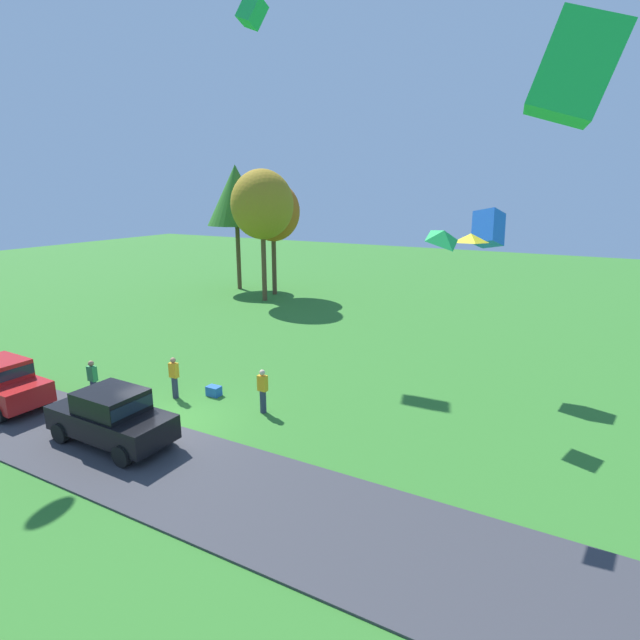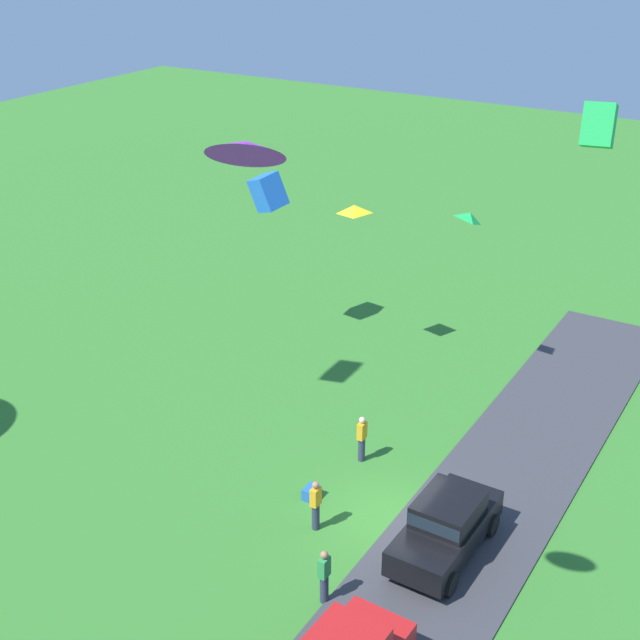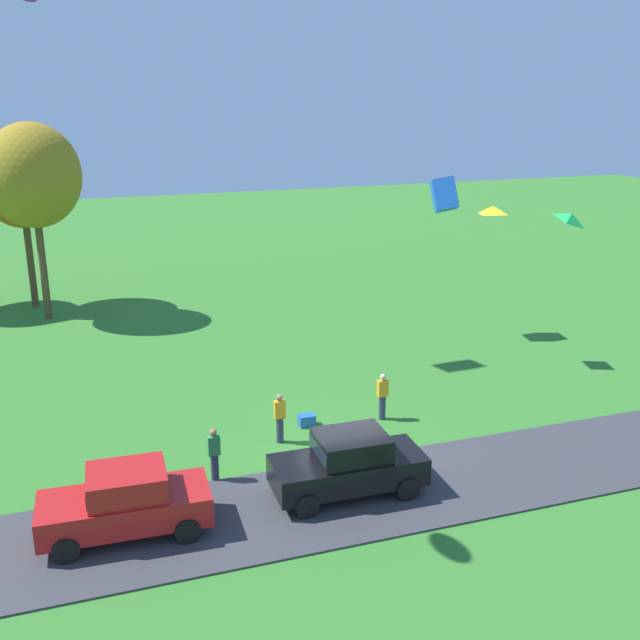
{
  "view_description": "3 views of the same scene",
  "coord_description": "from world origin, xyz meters",
  "px_view_note": "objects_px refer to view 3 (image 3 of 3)",
  "views": [
    {
      "loc": [
        12.63,
        -11.81,
        8.14
      ],
      "look_at": [
        2.61,
        6.54,
        2.69
      ],
      "focal_mm": 28.0,
      "sensor_mm": 36.0,
      "label": 1
    },
    {
      "loc": [
        -20.06,
        -9.53,
        17.38
      ],
      "look_at": [
        1.26,
        3.36,
        5.55
      ],
      "focal_mm": 50.0,
      "sensor_mm": 36.0,
      "label": 2
    },
    {
      "loc": [
        -7.42,
        -19.85,
        11.46
      ],
      "look_at": [
        0.48,
        3.53,
        3.55
      ],
      "focal_mm": 42.0,
      "sensor_mm": 36.0,
      "label": 3
    }
  ],
  "objects_px": {
    "kite_diamond_topmost": "(493,210)",
    "tree_lone_near": "(21,183)",
    "car_sedan_far_end": "(126,500)",
    "person_beside_suv": "(280,418)",
    "car_sedan_mid_row": "(349,462)",
    "kite_box_high_right": "(444,195)",
    "person_on_lawn": "(214,454)",
    "tree_right_of_center": "(33,176)",
    "person_watching_sky": "(382,396)",
    "cooler_box": "(307,420)",
    "kite_diamond_high_left": "(572,218)"
  },
  "relations": [
    {
      "from": "kite_diamond_high_left",
      "to": "person_on_lawn",
      "type": "bearing_deg",
      "value": -172.69
    },
    {
      "from": "car_sedan_far_end",
      "to": "person_watching_sky",
      "type": "distance_m",
      "value": 10.18
    },
    {
      "from": "person_beside_suv",
      "to": "person_on_lawn",
      "type": "relative_size",
      "value": 1.0
    },
    {
      "from": "car_sedan_far_end",
      "to": "kite_box_high_right",
      "type": "bearing_deg",
      "value": 38.62
    },
    {
      "from": "person_beside_suv",
      "to": "kite_diamond_topmost",
      "type": "distance_m",
      "value": 12.55
    },
    {
      "from": "car_sedan_far_end",
      "to": "cooler_box",
      "type": "height_order",
      "value": "car_sedan_far_end"
    },
    {
      "from": "tree_lone_near",
      "to": "car_sedan_far_end",
      "type": "bearing_deg",
      "value": -83.06
    },
    {
      "from": "car_sedan_far_end",
      "to": "person_beside_suv",
      "type": "height_order",
      "value": "car_sedan_far_end"
    },
    {
      "from": "tree_right_of_center",
      "to": "kite_diamond_high_left",
      "type": "xyz_separation_m",
      "value": [
        17.95,
        -17.12,
        -0.17
      ]
    },
    {
      "from": "person_beside_suv",
      "to": "person_watching_sky",
      "type": "bearing_deg",
      "value": 8.19
    },
    {
      "from": "kite_diamond_topmost",
      "to": "tree_lone_near",
      "type": "bearing_deg",
      "value": 141.04
    },
    {
      "from": "person_beside_suv",
      "to": "tree_right_of_center",
      "type": "distance_m",
      "value": 19.55
    },
    {
      "from": "car_sedan_far_end",
      "to": "tree_right_of_center",
      "type": "distance_m",
      "value": 21.81
    },
    {
      "from": "person_beside_suv",
      "to": "person_on_lawn",
      "type": "xyz_separation_m",
      "value": [
        -2.53,
        -1.82,
        0.0
      ]
    },
    {
      "from": "car_sedan_far_end",
      "to": "person_watching_sky",
      "type": "height_order",
      "value": "car_sedan_far_end"
    },
    {
      "from": "person_on_lawn",
      "to": "kite_diamond_topmost",
      "type": "xyz_separation_m",
      "value": [
        12.81,
        6.32,
        5.62
      ]
    },
    {
      "from": "car_sedan_far_end",
      "to": "kite_box_high_right",
      "type": "height_order",
      "value": "kite_box_high_right"
    },
    {
      "from": "car_sedan_far_end",
      "to": "tree_right_of_center",
      "type": "xyz_separation_m",
      "value": [
        -2.15,
        20.84,
        6.07
      ]
    },
    {
      "from": "person_beside_suv",
      "to": "kite_diamond_topmost",
      "type": "relative_size",
      "value": 1.66
    },
    {
      "from": "car_sedan_far_end",
      "to": "kite_diamond_topmost",
      "type": "distance_m",
      "value": 18.46
    },
    {
      "from": "person_beside_suv",
      "to": "person_on_lawn",
      "type": "bearing_deg",
      "value": -144.38
    },
    {
      "from": "tree_right_of_center",
      "to": "person_on_lawn",
      "type": "bearing_deg",
      "value": -75.48
    },
    {
      "from": "person_beside_suv",
      "to": "person_watching_sky",
      "type": "xyz_separation_m",
      "value": [
        3.91,
        0.56,
        0.0
      ]
    },
    {
      "from": "person_on_lawn",
      "to": "kite_diamond_topmost",
      "type": "distance_m",
      "value": 15.35
    },
    {
      "from": "tree_right_of_center",
      "to": "kite_box_high_right",
      "type": "bearing_deg",
      "value": -25.94
    },
    {
      "from": "kite_box_high_right",
      "to": "tree_lone_near",
      "type": "bearing_deg",
      "value": 149.1
    },
    {
      "from": "person_beside_suv",
      "to": "kite_box_high_right",
      "type": "distance_m",
      "value": 14.38
    },
    {
      "from": "car_sedan_far_end",
      "to": "kite_diamond_high_left",
      "type": "relative_size",
      "value": 5.02
    },
    {
      "from": "cooler_box",
      "to": "person_beside_suv",
      "type": "bearing_deg",
      "value": -143.3
    },
    {
      "from": "person_on_lawn",
      "to": "tree_right_of_center",
      "type": "relative_size",
      "value": 0.18
    },
    {
      "from": "tree_lone_near",
      "to": "kite_diamond_high_left",
      "type": "relative_size",
      "value": 9.96
    },
    {
      "from": "car_sedan_mid_row",
      "to": "tree_lone_near",
      "type": "distance_m",
      "value": 25.47
    },
    {
      "from": "person_on_lawn",
      "to": "kite_box_high_right",
      "type": "xyz_separation_m",
      "value": [
        12.68,
        10.26,
        5.71
      ]
    },
    {
      "from": "kite_box_high_right",
      "to": "tree_right_of_center",
      "type": "bearing_deg",
      "value": 154.06
    },
    {
      "from": "person_watching_sky",
      "to": "kite_diamond_topmost",
      "type": "distance_m",
      "value": 9.36
    },
    {
      "from": "car_sedan_mid_row",
      "to": "person_beside_suv",
      "type": "bearing_deg",
      "value": 104.62
    },
    {
      "from": "car_sedan_far_end",
      "to": "tree_lone_near",
      "type": "distance_m",
      "value": 24.01
    },
    {
      "from": "person_watching_sky",
      "to": "kite_diamond_topmost",
      "type": "bearing_deg",
      "value": 31.81
    },
    {
      "from": "tree_lone_near",
      "to": "kite_diamond_high_left",
      "type": "height_order",
      "value": "tree_lone_near"
    },
    {
      "from": "person_watching_sky",
      "to": "kite_diamond_high_left",
      "type": "height_order",
      "value": "kite_diamond_high_left"
    },
    {
      "from": "person_watching_sky",
      "to": "tree_right_of_center",
      "type": "relative_size",
      "value": 0.18
    },
    {
      "from": "car_sedan_far_end",
      "to": "person_on_lawn",
      "type": "xyz_separation_m",
      "value": [
        2.72,
        2.04,
        -0.16
      ]
    },
    {
      "from": "person_beside_suv",
      "to": "kite_box_high_right",
      "type": "relative_size",
      "value": 1.23
    },
    {
      "from": "person_beside_suv",
      "to": "kite_diamond_topmost",
      "type": "height_order",
      "value": "kite_diamond_topmost"
    },
    {
      "from": "car_sedan_mid_row",
      "to": "kite_diamond_topmost",
      "type": "relative_size",
      "value": 4.3
    },
    {
      "from": "car_sedan_mid_row",
      "to": "kite_box_high_right",
      "type": "bearing_deg",
      "value": 53.25
    },
    {
      "from": "car_sedan_far_end",
      "to": "tree_lone_near",
      "type": "xyz_separation_m",
      "value": [
        -2.83,
        23.21,
        5.48
      ]
    },
    {
      "from": "kite_diamond_high_left",
      "to": "car_sedan_far_end",
      "type": "bearing_deg",
      "value": -166.75
    },
    {
      "from": "car_sedan_mid_row",
      "to": "person_beside_suv",
      "type": "distance_m",
      "value": 3.94
    },
    {
      "from": "person_on_lawn",
      "to": "kite_diamond_high_left",
      "type": "bearing_deg",
      "value": 7.31
    }
  ]
}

